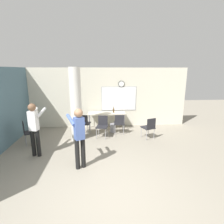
% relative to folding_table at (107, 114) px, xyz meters
% --- Properties ---
extents(ground_plane, '(24.00, 24.00, 0.00)m').
position_rel_folding_table_xyz_m(ground_plane, '(-0.13, -4.56, -0.72)').
color(ground_plane, gray).
extents(wall_back, '(8.00, 0.15, 2.80)m').
position_rel_folding_table_xyz_m(wall_back, '(-0.11, 0.50, 0.68)').
color(wall_back, beige).
rests_on(wall_back, ground_plane).
extents(support_pillar, '(0.43, 0.43, 2.80)m').
position_rel_folding_table_xyz_m(support_pillar, '(-1.21, -1.21, 0.68)').
color(support_pillar, silver).
rests_on(support_pillar, ground_plane).
extents(folding_table, '(1.70, 0.62, 0.78)m').
position_rel_folding_table_xyz_m(folding_table, '(0.00, 0.00, 0.00)').
color(folding_table, beige).
rests_on(folding_table, ground_plane).
extents(bottle_on_table, '(0.06, 0.06, 0.28)m').
position_rel_folding_table_xyz_m(bottle_on_table, '(0.32, 0.00, 0.17)').
color(bottle_on_table, '#4C3319').
rests_on(bottle_on_table, folding_table).
extents(waste_bin, '(0.24, 0.24, 0.39)m').
position_rel_folding_table_xyz_m(waste_bin, '(0.25, -0.46, -0.53)').
color(waste_bin, gray).
rests_on(waste_bin, ground_plane).
extents(chair_by_left_wall, '(0.59, 0.59, 0.87)m').
position_rel_folding_table_xyz_m(chair_by_left_wall, '(-2.95, -1.52, -0.21)').
color(chair_by_left_wall, '#232328').
rests_on(chair_by_left_wall, ground_plane).
extents(chair_mid_room, '(0.57, 0.57, 0.87)m').
position_rel_folding_table_xyz_m(chair_mid_room, '(1.63, -1.33, -0.21)').
color(chair_mid_room, '#232328').
rests_on(chair_mid_room, ground_plane).
extents(chair_table_right, '(0.46, 0.46, 0.87)m').
position_rel_folding_table_xyz_m(chair_table_right, '(0.51, -0.69, -0.21)').
color(chair_table_right, '#232328').
rests_on(chair_table_right, ground_plane).
extents(chair_table_front, '(0.53, 0.53, 0.87)m').
position_rel_folding_table_xyz_m(chair_table_front, '(-0.22, -0.97, -0.21)').
color(chair_table_front, '#232328').
rests_on(chair_table_front, ground_plane).
extents(chair_table_left, '(0.53, 0.53, 0.87)m').
position_rel_folding_table_xyz_m(chair_table_left, '(-0.98, -0.59, -0.21)').
color(chair_table_left, '#232328').
rests_on(chair_table_left, ground_plane).
extents(person_watching_back, '(0.46, 0.66, 1.71)m').
position_rel_folding_table_xyz_m(person_watching_back, '(-2.35, -2.45, 0.29)').
color(person_watching_back, black).
rests_on(person_watching_back, ground_plane).
extents(person_playing_front, '(0.57, 0.69, 1.71)m').
position_rel_folding_table_xyz_m(person_playing_front, '(-0.88, -3.27, 0.29)').
color(person_playing_front, black).
rests_on(person_playing_front, ground_plane).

